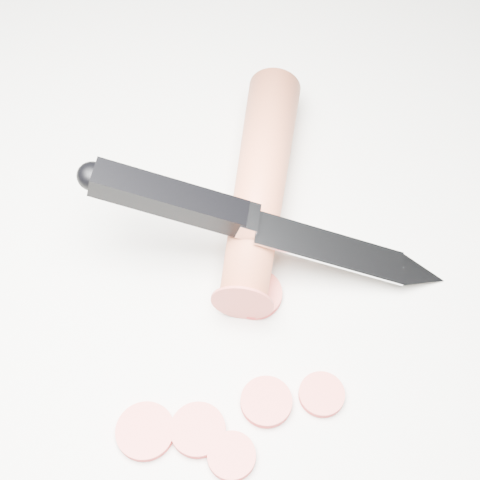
{
  "coord_description": "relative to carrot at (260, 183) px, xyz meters",
  "views": [
    {
      "loc": [
        0.01,
        -0.24,
        0.44
      ],
      "look_at": [
        0.03,
        0.04,
        0.02
      ],
      "focal_mm": 50.0,
      "sensor_mm": 36.0,
      "label": 1
    }
  ],
  "objects": [
    {
      "name": "carrot_slice_0",
      "position": [
        -0.06,
        -0.19,
        -0.02
      ],
      "size": [
        0.04,
        0.04,
        0.01
      ],
      "primitive_type": "cylinder",
      "color": "#C1473B",
      "rests_on": "ground"
    },
    {
      "name": "ground",
      "position": [
        -0.05,
        -0.09,
        -0.02
      ],
      "size": [
        2.4,
        2.4,
        0.0
      ],
      "primitive_type": "plane",
      "color": "beige",
      "rests_on": "ground"
    },
    {
      "name": "carrot_slice_4",
      "position": [
        -0.01,
        -0.09,
        -0.02
      ],
      "size": [
        0.04,
        0.04,
        0.01
      ],
      "primitive_type": "cylinder",
      "color": "#C1473B",
      "rests_on": "ground"
    },
    {
      "name": "carrot_slice_5",
      "position": [
        -0.04,
        -0.21,
        -0.02
      ],
      "size": [
        0.03,
        0.03,
        0.01
      ],
      "primitive_type": "cylinder",
      "color": "#C1473B",
      "rests_on": "ground"
    },
    {
      "name": "carrot_slice_1",
      "position": [
        -0.09,
        -0.19,
        -0.02
      ],
      "size": [
        0.04,
        0.04,
        0.01
      ],
      "primitive_type": "cylinder",
      "color": "#C1473B",
      "rests_on": "ground"
    },
    {
      "name": "carrot_slice_2",
      "position": [
        -0.01,
        -0.17,
        -0.02
      ],
      "size": [
        0.04,
        0.04,
        0.01
      ],
      "primitive_type": "cylinder",
      "color": "#C1473B",
      "rests_on": "ground"
    },
    {
      "name": "carrot_slice_3",
      "position": [
        0.03,
        -0.17,
        -0.02
      ],
      "size": [
        0.03,
        0.03,
        0.01
      ],
      "primitive_type": "cylinder",
      "color": "#C1473B",
      "rests_on": "ground"
    },
    {
      "name": "carrot",
      "position": [
        0.0,
        0.0,
        0.0
      ],
      "size": [
        0.08,
        0.22,
        0.04
      ],
      "primitive_type": "cylinder",
      "rotation": [
        1.57,
        0.0,
        -0.21
      ],
      "color": "#C45734",
      "rests_on": "ground"
    },
    {
      "name": "kitchen_knife",
      "position": [
        0.0,
        -0.06,
        0.02
      ],
      "size": [
        0.28,
        0.09,
        0.09
      ],
      "primitive_type": null,
      "color": "silver",
      "rests_on": "ground"
    }
  ]
}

